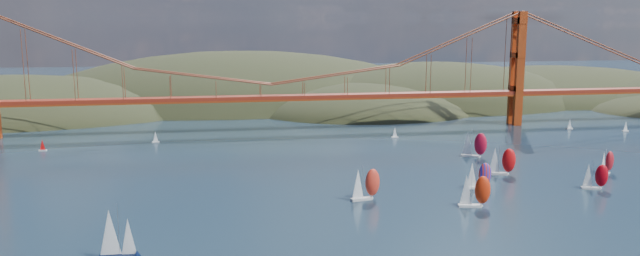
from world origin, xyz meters
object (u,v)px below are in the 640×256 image
at_px(racer_0, 365,184).
at_px(racer_2, 594,176).
at_px(sloop_navy, 115,235).
at_px(racer_3, 501,161).
at_px(racer_4, 606,162).
at_px(racer_rwb, 478,175).
at_px(racer_1, 474,190).
at_px(racer_5, 474,144).

distance_m(racer_0, racer_2, 72.08).
distance_m(sloop_navy, racer_3, 128.61).
height_order(sloop_navy, racer_4, sloop_navy).
relative_size(sloop_navy, racer_0, 1.22).
bearing_deg(racer_3, racer_rwb, -119.31).
distance_m(racer_0, racer_1, 30.52).
bearing_deg(racer_0, racer_3, 10.16).
xyz_separation_m(racer_2, racer_3, (-20.13, 21.54, 0.66)).
xyz_separation_m(sloop_navy, racer_2, (136.08, 34.10, -1.32)).
bearing_deg(racer_3, racer_5, 101.70).
height_order(racer_0, racer_5, racer_5).
distance_m(racer_3, racer_rwb, 21.05).
relative_size(racer_0, racer_3, 1.00).
distance_m(racer_2, racer_3, 29.48).
height_order(racer_1, racer_rwb, racer_1).
bearing_deg(racer_2, sloop_navy, -149.75).
bearing_deg(sloop_navy, racer_1, 13.92).
bearing_deg(racer_2, racer_0, -164.22).
relative_size(sloop_navy, racer_2, 1.41).
bearing_deg(racer_1, sloop_navy, -155.33).
bearing_deg(sloop_navy, racer_0, 28.40).
height_order(racer_0, racer_rwb, racer_0).
bearing_deg(sloop_navy, racer_5, 35.01).
height_order(sloop_navy, racer_0, sloop_navy).
xyz_separation_m(racer_0, racer_2, (72.07, -0.50, -0.64)).
bearing_deg(racer_5, racer_0, -109.66).
relative_size(sloop_navy, racer_3, 1.21).
height_order(racer_0, racer_1, racer_0).
height_order(racer_3, racer_5, racer_5).
distance_m(racer_0, racer_3, 56.04).
bearing_deg(racer_3, racer_1, -110.68).
height_order(sloop_navy, racer_1, sloop_navy).
bearing_deg(racer_1, racer_4, 36.04).
bearing_deg(racer_rwb, racer_1, -112.79).
distance_m(racer_4, racer_5, 46.22).
height_order(racer_3, racer_4, racer_3).
distance_m(sloop_navy, racer_rwb, 109.05).
relative_size(racer_4, racer_rwb, 0.93).
bearing_deg(racer_5, racer_3, -64.94).
bearing_deg(racer_0, racer_1, -34.54).
bearing_deg(racer_3, sloop_navy, -139.09).
relative_size(racer_0, racer_4, 1.20).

